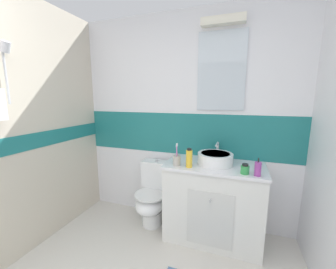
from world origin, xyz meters
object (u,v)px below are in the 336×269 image
(sink_basin, at_px, (215,158))
(toothbrush_cup, at_px, (177,160))
(hair_gel_jar, at_px, (245,169))
(mouthwash_bottle, at_px, (189,158))
(toilet, at_px, (153,196))
(soap_dispenser, at_px, (258,169))

(sink_basin, bearing_deg, toothbrush_cup, -154.37)
(hair_gel_jar, bearing_deg, toothbrush_cup, 178.33)
(sink_basin, xyz_separation_m, mouthwash_bottle, (-0.23, -0.19, 0.03))
(toilet, bearing_deg, hair_gel_jar, -11.70)
(sink_basin, distance_m, soap_dispenser, 0.45)
(toothbrush_cup, xyz_separation_m, hair_gel_jar, (0.66, -0.02, -0.02))
(toilet, height_order, toothbrush_cup, toothbrush_cup)
(sink_basin, xyz_separation_m, soap_dispenser, (0.40, -0.21, 0.00))
(toothbrush_cup, bearing_deg, mouthwash_bottle, -4.14)
(soap_dispenser, bearing_deg, toothbrush_cup, 177.79)
(hair_gel_jar, xyz_separation_m, mouthwash_bottle, (-0.52, 0.01, 0.05))
(hair_gel_jar, bearing_deg, toilet, 168.30)
(toothbrush_cup, distance_m, hair_gel_jar, 0.66)
(soap_dispenser, relative_size, mouthwash_bottle, 0.86)
(toilet, xyz_separation_m, toothbrush_cup, (0.36, -0.19, 0.55))
(soap_dispenser, distance_m, mouthwash_bottle, 0.63)
(toilet, bearing_deg, mouthwash_bottle, -22.23)
(sink_basin, height_order, soap_dispenser, sink_basin)
(hair_gel_jar, bearing_deg, soap_dispenser, -5.55)
(toilet, xyz_separation_m, hair_gel_jar, (1.01, -0.21, 0.53))
(mouthwash_bottle, bearing_deg, soap_dispenser, -1.80)
(toilet, relative_size, soap_dispenser, 4.64)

